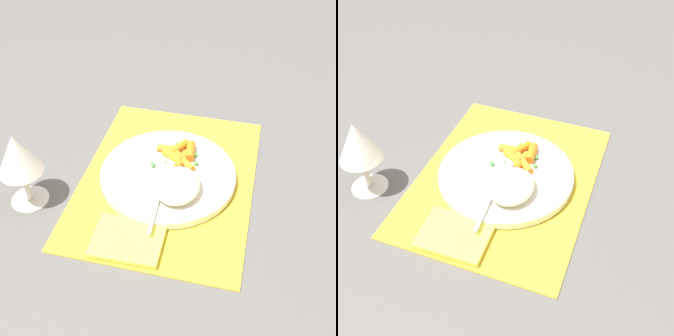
% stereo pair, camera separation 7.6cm
% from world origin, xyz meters
% --- Properties ---
extents(ground_plane, '(2.40, 2.40, 0.00)m').
position_xyz_m(ground_plane, '(0.00, 0.00, 0.00)').
color(ground_plane, '#565451').
extents(placemat, '(0.42, 0.32, 0.01)m').
position_xyz_m(placemat, '(0.00, 0.00, 0.00)').
color(placemat, gold).
rests_on(placemat, ground_plane).
extents(plate, '(0.25, 0.25, 0.01)m').
position_xyz_m(plate, '(0.00, 0.00, 0.01)').
color(plate, silver).
rests_on(plate, placemat).
extents(rice_mound, '(0.10, 0.08, 0.03)m').
position_xyz_m(rice_mound, '(-0.05, -0.03, 0.04)').
color(rice_mound, beige).
rests_on(rice_mound, plate).
extents(carrot_portion, '(0.09, 0.09, 0.02)m').
position_xyz_m(carrot_portion, '(0.05, -0.01, 0.03)').
color(carrot_portion, orange).
rests_on(carrot_portion, plate).
extents(pea_scatter, '(0.08, 0.09, 0.01)m').
position_xyz_m(pea_scatter, '(0.04, -0.00, 0.02)').
color(pea_scatter, '#589F35').
rests_on(pea_scatter, plate).
extents(fork, '(0.21, 0.02, 0.01)m').
position_xyz_m(fork, '(-0.03, -0.00, 0.02)').
color(fork, silver).
rests_on(fork, plate).
extents(wine_glass, '(0.08, 0.08, 0.15)m').
position_xyz_m(wine_glass, '(-0.11, 0.23, 0.10)').
color(wine_glass, silver).
rests_on(wine_glass, ground_plane).
extents(napkin, '(0.09, 0.12, 0.01)m').
position_xyz_m(napkin, '(-0.16, 0.03, 0.01)').
color(napkin, '#EAE54C').
rests_on(napkin, placemat).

